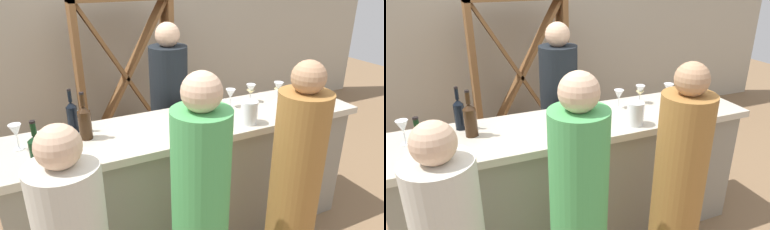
# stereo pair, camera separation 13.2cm
# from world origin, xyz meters

# --- Properties ---
(back_wall) EXTENTS (8.00, 0.10, 2.80)m
(back_wall) POSITION_xyz_m (0.00, 2.20, 1.40)
(back_wall) COLOR #B2A893
(back_wall) RESTS_ON ground
(bar_counter) EXTENTS (2.56, 0.62, 0.98)m
(bar_counter) POSITION_xyz_m (0.00, 0.00, 0.50)
(bar_counter) COLOR gray
(bar_counter) RESTS_ON ground
(wine_rack) EXTENTS (1.05, 0.28, 1.73)m
(wine_rack) POSITION_xyz_m (-0.01, 1.65, 0.87)
(wine_rack) COLOR brown
(wine_rack) RESTS_ON ground
(wine_bottle_leftmost_dark_green) EXTENTS (0.08, 0.08, 0.28)m
(wine_bottle_leftmost_dark_green) POSITION_xyz_m (-1.01, -0.20, 1.09)
(wine_bottle_leftmost_dark_green) COLOR black
(wine_bottle_leftmost_dark_green) RESTS_ON bar_counter
(wine_bottle_second_left_near_black) EXTENTS (0.07, 0.07, 0.30)m
(wine_bottle_second_left_near_black) POSITION_xyz_m (-0.77, 0.19, 1.09)
(wine_bottle_second_left_near_black) COLOR black
(wine_bottle_second_left_near_black) RESTS_ON bar_counter
(wine_bottle_center_amber_brown) EXTENTS (0.08, 0.08, 0.31)m
(wine_bottle_center_amber_brown) POSITION_xyz_m (-0.72, 0.05, 1.10)
(wine_bottle_center_amber_brown) COLOR #331E0F
(wine_bottle_center_amber_brown) RESTS_ON bar_counter
(wine_bottle_second_right_near_black) EXTENTS (0.08, 0.08, 0.30)m
(wine_bottle_second_right_near_black) POSITION_xyz_m (1.05, -0.01, 1.10)
(wine_bottle_second_right_near_black) COLOR black
(wine_bottle_second_right_near_black) RESTS_ON bar_counter
(wine_glass_near_left) EXTENTS (0.07, 0.07, 0.15)m
(wine_glass_near_left) POSITION_xyz_m (-0.87, -0.18, 1.09)
(wine_glass_near_left) COLOR white
(wine_glass_near_left) RESTS_ON bar_counter
(wine_glass_near_center) EXTENTS (0.08, 0.08, 0.16)m
(wine_glass_near_center) POSITION_xyz_m (0.80, 0.08, 1.10)
(wine_glass_near_center) COLOR white
(wine_glass_near_center) RESTS_ON bar_counter
(wine_glass_near_right) EXTENTS (0.07, 0.07, 0.16)m
(wine_glass_near_right) POSITION_xyz_m (-1.11, 0.08, 1.10)
(wine_glass_near_right) COLOR white
(wine_glass_near_right) RESTS_ON bar_counter
(wine_glass_far_left) EXTENTS (0.07, 0.07, 0.15)m
(wine_glass_far_left) POSITION_xyz_m (0.39, 0.13, 1.09)
(wine_glass_far_left) COLOR white
(wine_glass_far_left) RESTS_ON bar_counter
(wine_glass_far_center) EXTENTS (0.07, 0.07, 0.15)m
(wine_glass_far_center) POSITION_xyz_m (0.59, 0.15, 1.08)
(wine_glass_far_center) COLOR white
(wine_glass_far_center) RESTS_ON bar_counter
(wine_glass_far_right) EXTENTS (0.08, 0.08, 0.14)m
(wine_glass_far_right) POSITION_xyz_m (0.06, 0.21, 1.08)
(wine_glass_far_right) COLOR white
(wine_glass_far_right) RESTS_ON bar_counter
(water_pitcher) EXTENTS (0.12, 0.12, 0.16)m
(water_pitcher) POSITION_xyz_m (0.34, -0.19, 1.06)
(water_pitcher) COLOR silver
(water_pitcher) RESTS_ON bar_counter
(person_left_guest) EXTENTS (0.37, 0.37, 1.53)m
(person_left_guest) POSITION_xyz_m (0.39, -0.66, 0.71)
(person_left_guest) COLOR #9E6B33
(person_left_guest) RESTS_ON ground
(person_center_guest) EXTENTS (0.39, 0.39, 1.55)m
(person_center_guest) POSITION_xyz_m (-0.26, -0.65, 0.72)
(person_center_guest) COLOR #4CA559
(person_center_guest) RESTS_ON ground
(person_server_behind) EXTENTS (0.39, 0.39, 1.59)m
(person_server_behind) POSITION_xyz_m (0.07, 0.59, 0.74)
(person_server_behind) COLOR black
(person_server_behind) RESTS_ON ground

